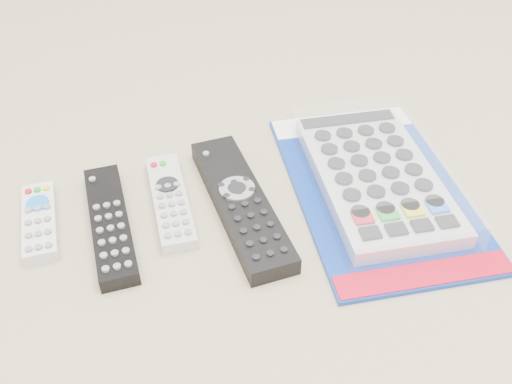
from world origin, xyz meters
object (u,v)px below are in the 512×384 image
object	(u,v)px
remote_small_grey	(40,221)
remote_slim_black	(110,223)
remote_silver_dvd	(170,200)
jumbo_remote_packaged	(376,175)
remote_large_black	(241,203)

from	to	relation	value
remote_small_grey	remote_slim_black	distance (m)	0.09
remote_silver_dvd	jumbo_remote_packaged	distance (m)	0.28
remote_slim_black	jumbo_remote_packaged	size ratio (longest dim) A/B	0.53
remote_silver_dvd	remote_slim_black	bearing A→B (deg)	-162.59
remote_silver_dvd	jumbo_remote_packaged	world-z (taller)	jumbo_remote_packaged
remote_slim_black	jumbo_remote_packaged	bearing A→B (deg)	-3.91
remote_small_grey	jumbo_remote_packaged	size ratio (longest dim) A/B	0.35
remote_small_grey	remote_slim_black	world-z (taller)	remote_slim_black
remote_large_black	jumbo_remote_packaged	bearing A→B (deg)	-5.53
remote_silver_dvd	jumbo_remote_packaged	size ratio (longest dim) A/B	0.46
remote_large_black	remote_slim_black	bearing A→B (deg)	172.31
remote_small_grey	remote_large_black	world-z (taller)	remote_large_black
remote_slim_black	remote_large_black	xyz separation A→B (m)	(0.17, -0.03, 0.00)
remote_silver_dvd	remote_large_black	bearing A→B (deg)	-19.73
remote_silver_dvd	remote_large_black	distance (m)	0.09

